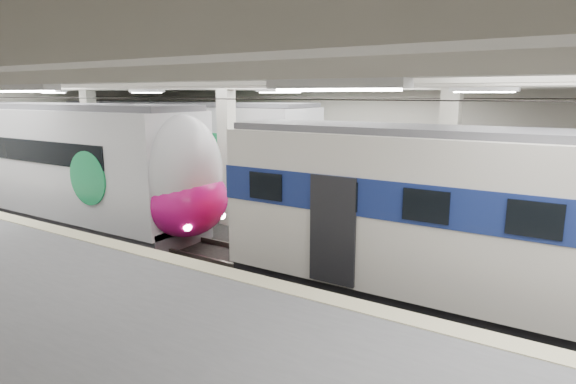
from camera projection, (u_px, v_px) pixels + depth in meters
The scene contains 4 objects.
station_hall at pixel (199, 158), 12.17m from camera, with size 36.00×24.00×5.75m.
modern_emu at pixel (83, 167), 17.69m from camera, with size 13.94×2.88×4.49m.
older_rer at pixel (488, 221), 10.32m from camera, with size 12.36×2.73×4.13m.
far_train at pixel (179, 149), 22.54m from camera, with size 14.13×3.24×4.48m.
Camera 1 is at (8.40, -10.73, 4.84)m, focal length 30.00 mm.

